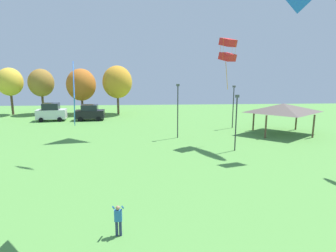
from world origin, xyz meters
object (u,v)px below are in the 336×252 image
at_px(kite_flying_7, 228,50).
at_px(treeline_tree_2, 81,85).
at_px(kite_flying_5, 74,94).
at_px(park_pavilion, 283,108).
at_px(parked_car_leftmost, 51,112).
at_px(treeline_tree_0, 10,82).
at_px(treeline_tree_3, 117,82).
at_px(person_standing_near_foreground, 118,219).
at_px(light_post_0, 178,108).
at_px(parked_car_second_from_left, 90,113).
at_px(treeline_tree_1, 41,83).
at_px(light_post_1, 233,104).
at_px(light_post_2, 236,119).

relative_size(kite_flying_7, treeline_tree_2, 0.69).
height_order(kite_flying_5, park_pavilion, kite_flying_5).
relative_size(parked_car_leftmost, treeline_tree_0, 0.57).
xyz_separation_m(park_pavilion, treeline_tree_3, (-20.78, 15.13, 2.11)).
bearing_deg(park_pavilion, treeline_tree_0, 157.85).
bearing_deg(person_standing_near_foreground, light_post_0, 53.84).
bearing_deg(parked_car_second_from_left, kite_flying_7, -41.64).
bearing_deg(treeline_tree_2, park_pavilion, -30.27).
bearing_deg(parked_car_second_from_left, light_post_0, -45.75).
bearing_deg(treeline_tree_1, kite_flying_5, -68.31).
distance_m(treeline_tree_2, treeline_tree_3, 5.90).
xyz_separation_m(kite_flying_7, park_pavilion, (7.71, 3.58, -6.41)).
relative_size(light_post_1, treeline_tree_2, 0.74).
height_order(park_pavilion, treeline_tree_2, treeline_tree_2).
bearing_deg(treeline_tree_2, parked_car_second_from_left, -67.69).
distance_m(kite_flying_5, parked_car_second_from_left, 31.15).
height_order(parked_car_leftmost, treeline_tree_0, treeline_tree_0).
height_order(light_post_0, treeline_tree_0, treeline_tree_0).
distance_m(parked_car_second_from_left, light_post_2, 23.64).
bearing_deg(parked_car_second_from_left, parked_car_leftmost, 179.20).
xyz_separation_m(person_standing_near_foreground, light_post_2, (9.54, 13.91, 2.16)).
height_order(park_pavilion, light_post_0, light_post_0).
xyz_separation_m(kite_flying_5, kite_flying_7, (10.99, 16.67, 2.62)).
relative_size(light_post_1, treeline_tree_3, 0.70).
height_order(person_standing_near_foreground, treeline_tree_3, treeline_tree_3).
bearing_deg(light_post_2, treeline_tree_2, 131.06).
relative_size(parked_car_leftmost, treeline_tree_2, 0.58).
relative_size(person_standing_near_foreground, kite_flying_7, 0.32).
relative_size(kite_flying_5, treeline_tree_3, 0.37).
bearing_deg(treeline_tree_3, kite_flying_5, -86.63).
bearing_deg(kite_flying_7, treeline_tree_1, 142.45).
xyz_separation_m(parked_car_second_from_left, park_pavilion, (24.31, -9.85, 1.95)).
distance_m(light_post_2, treeline_tree_1, 34.20).
bearing_deg(light_post_2, treeline_tree_3, 121.70).
height_order(parked_car_second_from_left, park_pavilion, park_pavilion).
height_order(person_standing_near_foreground, light_post_2, light_post_2).
bearing_deg(treeline_tree_3, light_post_2, -58.30).
height_order(kite_flying_5, parked_car_leftmost, kite_flying_5).
height_order(treeline_tree_0, treeline_tree_2, treeline_tree_0).
xyz_separation_m(parked_car_second_from_left, light_post_1, (19.36, -6.37, 1.98)).
xyz_separation_m(light_post_0, treeline_tree_3, (-8.35, 16.40, 1.79)).
relative_size(light_post_2, treeline_tree_3, 0.68).
distance_m(kite_flying_5, light_post_2, 18.16).
bearing_deg(kite_flying_5, treeline_tree_2, 102.52).
distance_m(kite_flying_7, treeline_tree_1, 32.31).
bearing_deg(light_post_0, parked_car_second_from_left, 136.91).
bearing_deg(light_post_2, light_post_0, 133.61).
bearing_deg(kite_flying_7, treeline_tree_3, 124.93).
height_order(parked_car_leftmost, light_post_1, light_post_1).
bearing_deg(treeline_tree_3, treeline_tree_2, 175.92).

